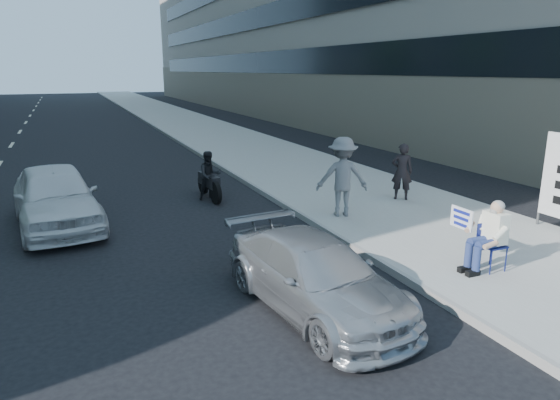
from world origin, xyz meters
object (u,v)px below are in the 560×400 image
white_sedan_near (56,197)px  parked_sedan (315,275)px  jogger (342,177)px  pedestrian_woman (402,172)px  seated_protester (488,232)px  motorcycle (210,178)px

white_sedan_near → parked_sedan: bearing=-65.4°
jogger → pedestrian_woman: size_ratio=1.24×
seated_protester → parked_sedan: seated_protester is taller
white_sedan_near → jogger: bearing=-25.4°
pedestrian_woman → white_sedan_near: pedestrian_woman is taller
jogger → parked_sedan: size_ratio=0.50×
jogger → parked_sedan: 4.93m
parked_sedan → jogger: bearing=48.3°
jogger → motorcycle: size_ratio=0.96×
seated_protester → jogger: size_ratio=0.66×
pedestrian_woman → white_sedan_near: (-8.91, 1.55, -0.19)m
motorcycle → seated_protester: bearing=-73.2°
seated_protester → motorcycle: bearing=112.1°
parked_sedan → white_sedan_near: bearing=114.0°
seated_protester → white_sedan_near: size_ratio=0.30×
jogger → white_sedan_near: bearing=3.6°
seated_protester → jogger: (-0.61, 4.14, 0.26)m
jogger → parked_sedan: (-2.80, -4.02, -0.57)m
pedestrian_woman → parked_sedan: pedestrian_woman is taller
jogger → pedestrian_woman: bearing=-140.0°
pedestrian_woman → motorcycle: size_ratio=0.78×
seated_protester → white_sedan_near: 9.63m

